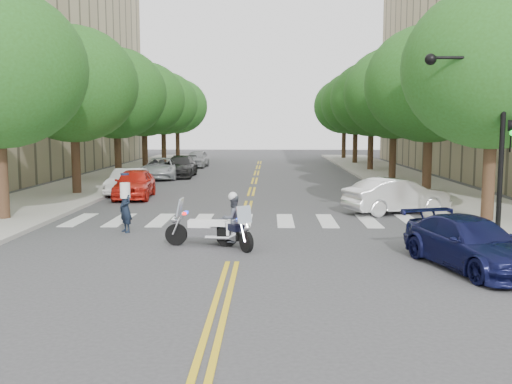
{
  "coord_description": "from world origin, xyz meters",
  "views": [
    {
      "loc": [
        0.96,
        -14.46,
        3.53
      ],
      "look_at": [
        0.51,
        4.61,
        1.3
      ],
      "focal_mm": 40.0,
      "sensor_mm": 36.0,
      "label": 1
    }
  ],
  "objects_px": {
    "motorcycle_police": "(232,223)",
    "motorcycle_parked": "(208,230)",
    "officer_standing": "(126,209)",
    "sedan_blue": "(470,243)",
    "convertible": "(397,196)"
  },
  "relations": [
    {
      "from": "motorcycle_police",
      "to": "convertible",
      "type": "relative_size",
      "value": 0.41
    },
    {
      "from": "officer_standing",
      "to": "sedan_blue",
      "type": "relative_size",
      "value": 0.37
    },
    {
      "from": "motorcycle_police",
      "to": "sedan_blue",
      "type": "relative_size",
      "value": 0.41
    },
    {
      "from": "motorcycle_police",
      "to": "convertible",
      "type": "xyz_separation_m",
      "value": [
        6.22,
        6.68,
        -0.01
      ]
    },
    {
      "from": "motorcycle_police",
      "to": "motorcycle_parked",
      "type": "distance_m",
      "value": 0.78
    },
    {
      "from": "motorcycle_parked",
      "to": "convertible",
      "type": "height_order",
      "value": "convertible"
    },
    {
      "from": "motorcycle_police",
      "to": "sedan_blue",
      "type": "height_order",
      "value": "motorcycle_police"
    },
    {
      "from": "officer_standing",
      "to": "convertible",
      "type": "relative_size",
      "value": 0.37
    },
    {
      "from": "motorcycle_police",
      "to": "motorcycle_parked",
      "type": "xyz_separation_m",
      "value": [
        -0.72,
        0.17,
        -0.24
      ]
    },
    {
      "from": "motorcycle_parked",
      "to": "sedan_blue",
      "type": "bearing_deg",
      "value": -105.69
    },
    {
      "from": "officer_standing",
      "to": "sedan_blue",
      "type": "bearing_deg",
      "value": 23.57
    },
    {
      "from": "officer_standing",
      "to": "convertible",
      "type": "distance_m",
      "value": 10.84
    },
    {
      "from": "motorcycle_parked",
      "to": "officer_standing",
      "type": "distance_m",
      "value": 3.65
    },
    {
      "from": "motorcycle_police",
      "to": "officer_standing",
      "type": "height_order",
      "value": "motorcycle_police"
    },
    {
      "from": "motorcycle_police",
      "to": "convertible",
      "type": "bearing_deg",
      "value": -166.01
    }
  ]
}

